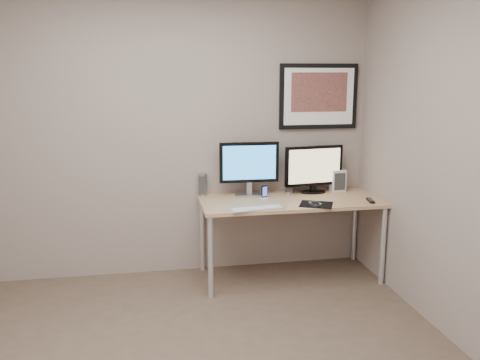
{
  "coord_description": "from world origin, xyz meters",
  "views": [
    {
      "loc": [
        -0.24,
        -2.89,
        1.83
      ],
      "look_at": [
        0.5,
        1.1,
        0.98
      ],
      "focal_mm": 38.0,
      "sensor_mm": 36.0,
      "label": 1
    }
  ],
  "objects": [
    {
      "name": "monitor_tv",
      "position": [
        1.28,
        1.55,
        0.97
      ],
      "size": [
        0.57,
        0.16,
        0.45
      ],
      "rotation": [
        0.0,
        0.0,
        0.12
      ],
      "color": "black",
      "rests_on": "desk"
    },
    {
      "name": "keyboard",
      "position": [
        0.63,
        1.07,
        0.74
      ],
      "size": [
        0.46,
        0.2,
        0.02
      ],
      "primitive_type": "cube",
      "rotation": [
        0.0,
        0.0,
        0.17
      ],
      "color": "silver",
      "rests_on": "desk"
    },
    {
      "name": "speaker_left",
      "position": [
        0.25,
        1.65,
        0.83
      ],
      "size": [
        0.1,
        0.1,
        0.2
      ],
      "primitive_type": "cylinder",
      "rotation": [
        0.0,
        0.0,
        -0.25
      ],
      "color": "#A5A5A9",
      "rests_on": "desk"
    },
    {
      "name": "mouse",
      "position": [
        1.15,
        1.1,
        0.75
      ],
      "size": [
        0.09,
        0.12,
        0.04
      ],
      "primitive_type": "ellipsoid",
      "rotation": [
        0.0,
        0.0,
        0.24
      ],
      "color": "black",
      "rests_on": "mousepad"
    },
    {
      "name": "room",
      "position": [
        0.0,
        0.45,
        1.64
      ],
      "size": [
        3.6,
        3.6,
        3.6
      ],
      "color": "white",
      "rests_on": "ground"
    },
    {
      "name": "phone_dock",
      "position": [
        0.78,
        1.41,
        0.79
      ],
      "size": [
        0.07,
        0.07,
        0.12
      ],
      "primitive_type": "cube",
      "rotation": [
        0.0,
        0.0,
        0.36
      ],
      "color": "black",
      "rests_on": "desk"
    },
    {
      "name": "speaker_right",
      "position": [
        1.06,
        1.59,
        0.83
      ],
      "size": [
        0.1,
        0.1,
        0.2
      ],
      "primitive_type": "cylinder",
      "rotation": [
        0.0,
        0.0,
        -0.32
      ],
      "color": "#A5A5A9",
      "rests_on": "desk"
    },
    {
      "name": "framed_art",
      "position": [
        1.35,
        1.68,
        1.62
      ],
      "size": [
        0.75,
        0.04,
        0.6
      ],
      "color": "black",
      "rests_on": "room"
    },
    {
      "name": "monitor_large",
      "position": [
        0.67,
        1.56,
        1.0
      ],
      "size": [
        0.54,
        0.18,
        0.49
      ],
      "rotation": [
        0.0,
        0.0,
        -0.03
      ],
      "color": "#A5A5A9",
      "rests_on": "desk"
    },
    {
      "name": "mousepad",
      "position": [
        1.17,
        1.13,
        0.73
      ],
      "size": [
        0.35,
        0.33,
        0.0
      ],
      "primitive_type": "cube",
      "rotation": [
        0.0,
        0.0,
        -0.42
      ],
      "color": "black",
      "rests_on": "desk"
    },
    {
      "name": "remote",
      "position": [
        1.67,
        1.15,
        0.74
      ],
      "size": [
        0.07,
        0.16,
        0.02
      ],
      "primitive_type": "cube",
      "rotation": [
        0.0,
        0.0,
        -0.19
      ],
      "color": "black",
      "rests_on": "desk"
    },
    {
      "name": "desk",
      "position": [
        1.0,
        1.35,
        0.66
      ],
      "size": [
        1.6,
        0.7,
        0.73
      ],
      "color": "olive",
      "rests_on": "floor"
    },
    {
      "name": "fan_unit",
      "position": [
        1.53,
        1.58,
        0.83
      ],
      "size": [
        0.14,
        0.1,
        0.21
      ],
      "primitive_type": "cube",
      "rotation": [
        0.0,
        0.0,
        0.03
      ],
      "color": "silver",
      "rests_on": "desk"
    }
  ]
}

